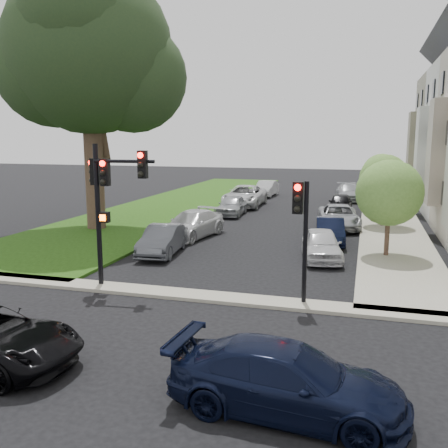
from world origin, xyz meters
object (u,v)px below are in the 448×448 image
(car_parked_0, at_px, (322,244))
(car_parked_9, at_px, (266,189))
(car_parked_2, at_px, (339,217))
(traffic_signal_secondary, at_px, (301,220))
(car_parked_1, at_px, (330,231))
(car_parked_8, at_px, (245,196))
(traffic_signal_main, at_px, (108,190))
(car_parked_4, at_px, (349,192))
(car_parked_6, at_px, (192,224))
(car_parked_7, at_px, (232,206))
(small_tree_a, at_px, (389,193))
(car_cross_far, at_px, (287,380))
(eucalyptus, at_px, (88,51))
(small_tree_c, at_px, (381,173))
(car_parked_5, at_px, (163,240))
(car_parked_3, at_px, (340,203))
(small_tree_b, at_px, (384,179))

(car_parked_0, xyz_separation_m, car_parked_9, (-6.87, 22.24, 0.02))
(car_parked_0, bearing_deg, car_parked_2, 77.08)
(traffic_signal_secondary, bearing_deg, car_parked_1, 88.57)
(car_parked_1, height_order, car_parked_8, car_parked_8)
(traffic_signal_main, relative_size, car_parked_4, 1.07)
(car_parked_2, relative_size, car_parked_8, 0.85)
(car_parked_6, distance_m, car_parked_7, 7.81)
(small_tree_a, distance_m, car_parked_2, 7.56)
(small_tree_a, distance_m, car_parked_0, 3.72)
(car_cross_far, height_order, car_parked_7, car_parked_7)
(traffic_signal_secondary, xyz_separation_m, car_parked_4, (0.50, 27.43, -2.08))
(eucalyptus, bearing_deg, small_tree_c, 37.36)
(small_tree_c, distance_m, car_parked_7, 11.11)
(small_tree_c, relative_size, car_parked_1, 1.06)
(car_parked_1, distance_m, car_parked_8, 13.98)
(car_parked_6, height_order, car_parked_7, car_parked_6)
(car_parked_5, bearing_deg, traffic_signal_main, -94.20)
(car_parked_4, height_order, car_parked_7, car_parked_4)
(small_tree_a, distance_m, car_cross_far, 14.18)
(traffic_signal_secondary, bearing_deg, car_parked_3, 89.48)
(car_parked_1, distance_m, car_parked_9, 20.03)
(small_tree_c, distance_m, car_parked_8, 10.14)
(eucalyptus, distance_m, traffic_signal_secondary, 17.84)
(car_parked_2, bearing_deg, car_parked_1, -99.93)
(small_tree_a, height_order, traffic_signal_main, traffic_signal_main)
(traffic_signal_secondary, xyz_separation_m, car_parked_8, (-7.07, 21.65, -1.97))
(car_parked_5, relative_size, car_parked_9, 0.96)
(car_parked_2, bearing_deg, small_tree_a, -77.77)
(car_parked_3, bearing_deg, car_parked_9, 130.37)
(car_parked_3, distance_m, car_parked_8, 7.36)
(car_parked_9, bearing_deg, car_parked_8, -90.74)
(small_tree_a, relative_size, car_parked_6, 0.90)
(small_tree_b, relative_size, traffic_signal_secondary, 1.08)
(small_tree_a, relative_size, car_parked_3, 1.11)
(small_tree_c, bearing_deg, small_tree_b, -90.00)
(eucalyptus, bearing_deg, car_parked_0, -15.16)
(small_tree_b, distance_m, car_parked_9, 16.56)
(eucalyptus, xyz_separation_m, car_parked_8, (5.99, 11.81, -9.11))
(traffic_signal_secondary, bearing_deg, car_parked_9, 103.31)
(eucalyptus, bearing_deg, car_parked_9, 71.29)
(small_tree_b, bearing_deg, eucalyptus, -161.40)
(car_cross_far, xyz_separation_m, car_parked_7, (-7.45, 23.48, 0.00))
(eucalyptus, relative_size, small_tree_b, 3.37)
(traffic_signal_secondary, height_order, car_cross_far, traffic_signal_secondary)
(traffic_signal_main, relative_size, car_parked_3, 1.29)
(car_parked_2, xyz_separation_m, car_parked_6, (-7.38, -4.94, 0.02))
(car_parked_9, bearing_deg, car_parked_7, -88.56)
(car_parked_0, relative_size, car_parked_5, 0.98)
(car_parked_3, bearing_deg, small_tree_b, -63.15)
(traffic_signal_main, distance_m, car_parked_4, 28.46)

